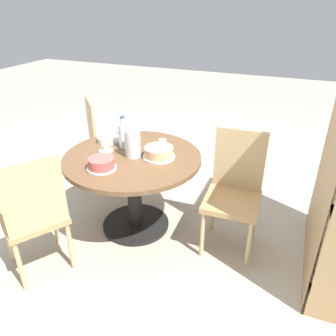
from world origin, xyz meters
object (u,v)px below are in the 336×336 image
(chair_b, at_px, (234,190))
(chair_c, at_px, (106,141))
(cup_a, at_px, (106,148))
(cup_b, at_px, (163,143))
(coffee_pot, at_px, (132,143))
(water_bottle, at_px, (123,135))
(cake_second, at_px, (101,164))
(cake_main, at_px, (159,153))
(chair_a, at_px, (34,214))

(chair_b, distance_m, chair_c, 1.54)
(chair_b, height_order, cup_a, chair_b)
(chair_c, xyz_separation_m, cup_b, (0.28, 0.78, 0.22))
(coffee_pot, xyz_separation_m, cup_a, (-0.01, -0.26, -0.10))
(cup_b, bearing_deg, chair_c, -110.11)
(chair_b, distance_m, water_bottle, 1.03)
(coffee_pot, distance_m, cake_second, 0.32)
(cake_main, bearing_deg, cup_a, -83.92)
(chair_b, height_order, coffee_pot, chair_b)
(cake_main, xyz_separation_m, cake_second, (0.34, -0.32, -0.00))
(chair_a, xyz_separation_m, cake_main, (-0.80, 0.61, 0.24))
(coffee_pot, bearing_deg, cake_main, 106.07)
(chair_a, bearing_deg, coffee_pot, -176.05)
(chair_b, xyz_separation_m, coffee_pot, (0.11, -0.83, 0.32))
(chair_a, xyz_separation_m, chair_c, (-1.32, -0.23, 0.00))
(cake_main, bearing_deg, cup_b, -164.12)
(cake_main, distance_m, cake_second, 0.47)
(cake_second, bearing_deg, chair_a, -31.78)
(chair_a, distance_m, cup_b, 1.19)
(chair_c, bearing_deg, chair_a, 146.98)
(chair_a, relative_size, chair_c, 1.00)
(chair_b, relative_size, cake_second, 4.30)
(cake_second, bearing_deg, water_bottle, -174.87)
(coffee_pot, height_order, cup_b, coffee_pot)
(chair_a, height_order, cup_a, chair_a)
(chair_a, distance_m, water_bottle, 0.96)
(cake_second, xyz_separation_m, cup_a, (-0.29, -0.14, -0.02))
(coffee_pot, xyz_separation_m, cup_b, (-0.29, 0.14, -0.10))
(chair_b, height_order, cake_second, chair_b)
(water_bottle, bearing_deg, cup_a, -42.00)
(cake_second, relative_size, cup_a, 1.91)
(chair_c, relative_size, cup_b, 8.21)
(chair_c, height_order, cup_b, chair_c)
(chair_c, distance_m, water_bottle, 0.72)
(coffee_pot, xyz_separation_m, cake_second, (0.29, -0.12, -0.08))
(coffee_pot, bearing_deg, chair_b, 97.41)
(chair_a, height_order, water_bottle, water_bottle)
(chair_c, height_order, cake_main, chair_c)
(chair_c, height_order, cake_second, chair_c)
(chair_c, height_order, water_bottle, water_bottle)
(chair_c, bearing_deg, chair_b, -150.72)
(water_bottle, height_order, cake_main, water_bottle)
(water_bottle, bearing_deg, chair_a, -15.83)
(coffee_pot, height_order, cake_main, coffee_pot)
(water_bottle, bearing_deg, coffee_pot, 50.16)
(chair_b, xyz_separation_m, chair_c, (-0.46, -1.47, 0.00))
(chair_b, relative_size, cake_main, 3.71)
(coffee_pot, relative_size, water_bottle, 0.95)
(coffee_pot, distance_m, cake_main, 0.23)
(cup_a, bearing_deg, water_bottle, 138.00)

